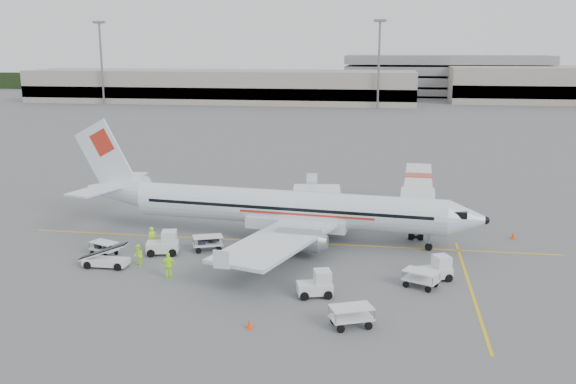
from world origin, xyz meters
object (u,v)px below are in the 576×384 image
Objects in this scene: tug_mid at (315,284)px; tug_aft at (162,243)px; belt_loader at (106,252)px; jet_bridge at (417,198)px; tug_fore at (435,268)px; aircraft at (288,185)px.

tug_aft is at bearing 135.99° from tug_mid.
belt_loader is 1.78× the size of tug_aft.
belt_loader is at bearing 152.28° from tug_mid.
tug_aft is (-19.86, -12.94, -1.24)m from jet_bridge.
jet_bridge is 20.93m from tug_mid.
tug_fore is 20.67m from tug_aft.
tug_fore is 8.91m from tug_mid.
belt_loader is at bearing -141.77° from jet_bridge.
aircraft is at bearing -142.35° from jet_bridge.
tug_aft is at bearing 147.45° from tug_fore.
belt_loader is 1.93× the size of tug_fore.
jet_bridge is 15.47m from tug_fore.
tug_mid is at bearing -67.22° from aircraft.
tug_aft reaches higher than tug_fore.
belt_loader is (-22.93, -16.42, -1.01)m from jet_bridge.
aircraft is 13.13m from tug_mid.
tug_aft is at bearing -144.29° from jet_bridge.
jet_bridge is 23.74m from tug_aft.
tug_fore is (23.59, 1.03, -0.31)m from belt_loader.
tug_fore is at bearing 12.04° from tug_mid.
belt_loader reaches higher than tug_mid.
jet_bridge is 7.39× the size of tug_mid.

